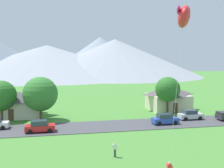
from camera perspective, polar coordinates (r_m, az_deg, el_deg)
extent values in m
cube|color=#424247|center=(42.99, -4.80, -8.96)|extent=(160.00, 7.38, 0.08)
cone|color=#8E939E|center=(168.54, 0.60, 5.55)|extent=(105.68, 105.68, 22.68)
cone|color=#8E939E|center=(172.60, -13.43, 4.78)|extent=(126.58, 126.58, 18.98)
cone|color=gray|center=(189.15, -2.45, 5.97)|extent=(74.40, 74.40, 25.71)
cube|color=beige|center=(53.58, -19.87, -4.78)|extent=(9.55, 7.31, 3.05)
pyramid|color=#474247|center=(53.23, -19.95, -2.28)|extent=(10.32, 7.89, 1.68)
cube|color=brown|center=(50.10, -20.44, -6.10)|extent=(0.90, 0.06, 2.00)
cube|color=beige|center=(57.86, 11.67, -3.76)|extent=(7.64, 7.30, 3.23)
pyramid|color=#564C51|center=(57.53, 11.71, -1.30)|extent=(8.25, 7.88, 1.78)
cube|color=brown|center=(54.67, 13.18, -4.97)|extent=(0.90, 0.06, 2.00)
cylinder|color=brown|center=(48.71, -14.71, -6.03)|extent=(0.44, 0.44, 2.38)
sphere|color=#33752D|center=(48.16, -14.80, -2.03)|extent=(5.95, 5.95, 5.95)
cylinder|color=brown|center=(50.36, -22.12, -5.85)|extent=(0.44, 0.44, 2.43)
sphere|color=#286623|center=(49.86, -22.25, -2.28)|extent=(5.19, 5.19, 5.19)
cylinder|color=#4C3823|center=(53.02, 11.54, -4.65)|extent=(0.44, 0.44, 3.10)
sphere|color=#286623|center=(52.56, 11.61, -1.08)|extent=(4.73, 4.73, 4.73)
cube|color=red|center=(41.13, -14.84, -8.86)|extent=(4.23, 1.88, 0.80)
cube|color=#2D3847|center=(40.96, -15.08, -7.85)|extent=(2.23, 1.62, 0.68)
cylinder|color=black|center=(42.06, -12.93, -8.89)|extent=(0.64, 0.25, 0.64)
cylinder|color=black|center=(40.28, -12.93, -9.53)|extent=(0.64, 0.25, 0.64)
cylinder|color=black|center=(42.16, -16.64, -8.94)|extent=(0.64, 0.25, 0.64)
cylinder|color=black|center=(40.39, -16.82, -9.58)|extent=(0.64, 0.25, 0.64)
cube|color=#B7BCC1|center=(49.69, 16.14, -6.44)|extent=(4.21, 1.82, 0.80)
cube|color=#2D3847|center=(49.48, 16.01, -5.62)|extent=(2.21, 1.59, 0.68)
cylinder|color=black|center=(51.18, 16.99, -6.45)|extent=(0.64, 0.24, 0.64)
cylinder|color=black|center=(49.61, 18.02, -6.84)|extent=(0.64, 0.24, 0.64)
cylinder|color=black|center=(49.94, 14.26, -6.67)|extent=(0.64, 0.24, 0.64)
cylinder|color=black|center=(48.34, 15.23, -7.09)|extent=(0.64, 0.24, 0.64)
cube|color=#2847A8|center=(45.28, 11.09, -7.47)|extent=(4.23, 1.87, 0.80)
cube|color=#2D3847|center=(45.06, 10.93, -6.57)|extent=(2.23, 1.62, 0.68)
cylinder|color=black|center=(46.70, 12.16, -7.45)|extent=(0.64, 0.25, 0.64)
cylinder|color=black|center=(45.09, 13.14, -7.93)|extent=(0.64, 0.25, 0.64)
cylinder|color=black|center=(45.66, 9.05, -7.69)|extent=(0.64, 0.25, 0.64)
cylinder|color=black|center=(44.00, 9.94, -8.20)|extent=(0.64, 0.25, 0.64)
cylinder|color=black|center=(45.73, -21.62, -7.98)|extent=(0.65, 0.26, 0.64)
cylinder|color=black|center=(43.96, -21.97, -8.53)|extent=(0.65, 0.26, 0.64)
cylinder|color=black|center=(51.66, 21.61, -6.41)|extent=(0.77, 0.30, 0.76)
cube|color=red|center=(25.32, 11.94, -16.72)|extent=(0.36, 0.22, 0.58)
sphere|color=beige|center=(25.17, 11.96, -15.88)|extent=(0.21, 0.21, 0.21)
cylinder|color=red|center=(25.23, 11.41, -16.44)|extent=(0.18, 0.55, 0.37)
cylinder|color=red|center=(25.40, 12.37, -16.31)|extent=(0.18, 0.55, 0.37)
ellipsoid|color=red|center=(27.14, 14.86, 13.48)|extent=(2.89, 3.75, 2.25)
ellipsoid|color=#D12D9E|center=(27.24, 13.81, 14.79)|extent=(2.00, 3.35, 0.78)
cylinder|color=silver|center=(25.30, 13.47, -0.65)|extent=(2.36, 2.65, 13.01)
cylinder|color=#3D3D42|center=(30.32, 0.63, -14.31)|extent=(0.24, 0.24, 0.88)
cube|color=white|center=(30.08, 0.63, -13.00)|extent=(0.36, 0.22, 0.58)
sphere|color=tan|center=(29.96, 0.63, -12.27)|extent=(0.21, 0.21, 0.21)
cylinder|color=white|center=(30.05, 0.21, -13.11)|extent=(0.12, 0.18, 0.59)
cylinder|color=white|center=(30.14, 1.05, -13.06)|extent=(0.12, 0.18, 0.59)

